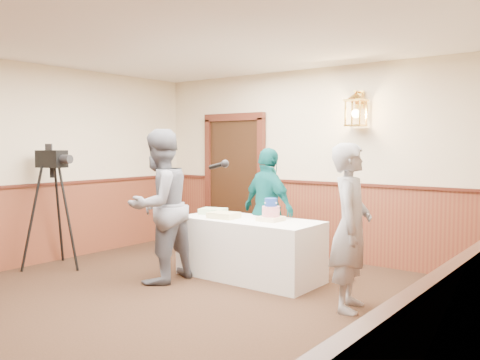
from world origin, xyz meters
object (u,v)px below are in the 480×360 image
object	(u,v)px
display_table	(250,249)
sheet_cake_yellow	(224,215)
sheet_cake_green	(213,211)
interviewer	(159,206)
tv_camera_rig	(53,215)
baker	(351,227)
tiered_cake	(271,212)
assistant_p	(268,209)

from	to	relation	value
display_table	sheet_cake_yellow	xyz separation A→B (m)	(-0.31, -0.14, 0.41)
sheet_cake_green	interviewer	size ratio (longest dim) A/B	0.18
sheet_cake_yellow	tv_camera_rig	size ratio (longest dim) A/B	0.22
interviewer	baker	size ratio (longest dim) A/B	1.10
display_table	tv_camera_rig	distance (m)	2.74
sheet_cake_green	tv_camera_rig	xyz separation A→B (m)	(-1.79, -1.25, -0.07)
display_table	tiered_cake	distance (m)	0.57
display_table	assistant_p	xyz separation A→B (m)	(-0.04, 0.47, 0.44)
display_table	baker	xyz separation A→B (m)	(1.54, -0.36, 0.47)
sheet_cake_green	baker	distance (m)	2.24
display_table	tv_camera_rig	xyz separation A→B (m)	(-2.45, -1.18, 0.34)
assistant_p	sheet_cake_green	bearing A→B (deg)	51.17
display_table	tiered_cake	size ratio (longest dim) A/B	6.49
display_table	tv_camera_rig	size ratio (longest dim) A/B	1.12
assistant_p	tv_camera_rig	world-z (taller)	assistant_p
display_table	baker	size ratio (longest dim) A/B	1.06
tv_camera_rig	tiered_cake	bearing A→B (deg)	12.54
sheet_cake_yellow	interviewer	distance (m)	0.82
sheet_cake_yellow	sheet_cake_green	xyz separation A→B (m)	(-0.35, 0.21, 0.00)
interviewer	display_table	bearing A→B (deg)	134.16
tiered_cake	interviewer	xyz separation A→B (m)	(-1.08, -0.83, 0.08)
tv_camera_rig	sheet_cake_yellow	bearing A→B (deg)	14.64
tiered_cake	baker	bearing A→B (deg)	-17.70
display_table	interviewer	world-z (taller)	interviewer
assistant_p	tv_camera_rig	bearing A→B (deg)	52.59
sheet_cake_green	tv_camera_rig	world-z (taller)	tv_camera_rig
display_table	baker	bearing A→B (deg)	-13.32
sheet_cake_green	baker	world-z (taller)	baker
baker	assistant_p	size ratio (longest dim) A/B	1.04
baker	tv_camera_rig	size ratio (longest dim) A/B	1.06
sheet_cake_yellow	tv_camera_rig	xyz separation A→B (m)	(-2.14, -1.04, -0.07)
tiered_cake	assistant_p	xyz separation A→B (m)	(-0.33, 0.44, -0.04)
tiered_cake	tv_camera_rig	xyz separation A→B (m)	(-2.74, -1.22, -0.14)
display_table	interviewer	bearing A→B (deg)	-134.29
display_table	tiered_cake	world-z (taller)	tiered_cake
sheet_cake_yellow	baker	bearing A→B (deg)	-6.92
tiered_cake	sheet_cake_yellow	world-z (taller)	tiered_cake
display_table	assistant_p	size ratio (longest dim) A/B	1.10
interviewer	baker	bearing A→B (deg)	99.08
interviewer	baker	world-z (taller)	interviewer
display_table	baker	distance (m)	1.65
sheet_cake_yellow	baker	xyz separation A→B (m)	(1.84, -0.22, 0.06)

